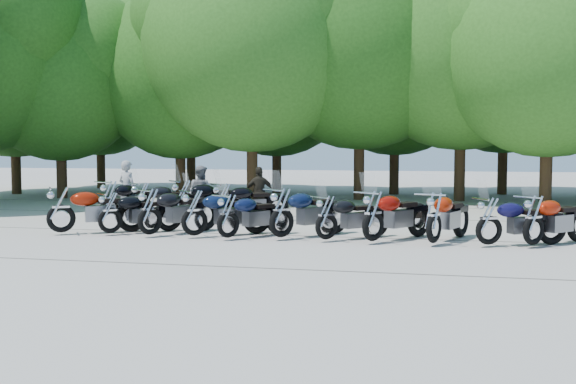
% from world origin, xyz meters
% --- Properties ---
extents(ground, '(90.00, 90.00, 0.00)m').
position_xyz_m(ground, '(0.00, 0.00, 0.00)').
color(ground, gray).
rests_on(ground, ground).
extents(tree_0, '(7.50, 7.50, 9.21)m').
position_xyz_m(tree_0, '(-15.42, 12.98, 5.45)').
color(tree_0, '#3A2614').
rests_on(tree_0, ground).
extents(tree_1, '(6.97, 6.97, 8.55)m').
position_xyz_m(tree_1, '(-12.04, 11.24, 5.06)').
color(tree_1, '#3A2614').
rests_on(tree_1, ground).
extents(tree_2, '(7.31, 7.31, 8.97)m').
position_xyz_m(tree_2, '(-7.25, 12.84, 5.31)').
color(tree_2, '#3A2614').
rests_on(tree_2, ground).
extents(tree_3, '(8.70, 8.70, 10.67)m').
position_xyz_m(tree_3, '(-3.57, 11.24, 6.32)').
color(tree_3, '#3A2614').
rests_on(tree_3, ground).
extents(tree_4, '(9.13, 9.13, 11.20)m').
position_xyz_m(tree_4, '(0.54, 13.09, 6.64)').
color(tree_4, '#3A2614').
rests_on(tree_4, ground).
extents(tree_5, '(9.04, 9.04, 11.10)m').
position_xyz_m(tree_5, '(4.61, 13.20, 6.57)').
color(tree_5, '#3A2614').
rests_on(tree_5, ground).
extents(tree_6, '(8.00, 8.00, 9.82)m').
position_xyz_m(tree_6, '(7.55, 10.82, 5.81)').
color(tree_6, '#3A2614').
rests_on(tree_6, ground).
extents(tree_9, '(7.59, 7.59, 9.32)m').
position_xyz_m(tree_9, '(-13.53, 17.59, 5.52)').
color(tree_9, '#3A2614').
rests_on(tree_9, ground).
extents(tree_10, '(7.78, 7.78, 9.55)m').
position_xyz_m(tree_10, '(-8.29, 16.97, 5.66)').
color(tree_10, '#3A2614').
rests_on(tree_10, ground).
extents(tree_11, '(7.56, 7.56, 9.28)m').
position_xyz_m(tree_11, '(-3.76, 16.43, 5.49)').
color(tree_11, '#3A2614').
rests_on(tree_11, ground).
extents(tree_12, '(7.88, 7.88, 9.67)m').
position_xyz_m(tree_12, '(1.80, 16.47, 5.72)').
color(tree_12, '#3A2614').
rests_on(tree_12, ground).
extents(tree_13, '(8.31, 8.31, 10.20)m').
position_xyz_m(tree_13, '(6.69, 17.47, 6.04)').
color(tree_13, '#3A2614').
rests_on(tree_13, ground).
extents(motorcycle_0, '(2.46, 1.96, 1.38)m').
position_xyz_m(motorcycle_0, '(-5.63, 0.38, 0.69)').
color(motorcycle_0, maroon).
rests_on(motorcycle_0, ground).
extents(motorcycle_1, '(2.03, 2.00, 1.23)m').
position_xyz_m(motorcycle_1, '(-4.38, 0.58, 0.62)').
color(motorcycle_1, black).
rests_on(motorcycle_1, ground).
extents(motorcycle_2, '(1.89, 2.44, 1.36)m').
position_xyz_m(motorcycle_2, '(-3.26, 0.48, 0.68)').
color(motorcycle_2, black).
rests_on(motorcycle_2, ground).
extents(motorcycle_3, '(2.26, 2.10, 1.34)m').
position_xyz_m(motorcycle_3, '(-2.13, 0.54, 0.67)').
color(motorcycle_3, '#0B1734').
rests_on(motorcycle_3, ground).
extents(motorcycle_4, '(1.84, 2.19, 1.25)m').
position_xyz_m(motorcycle_4, '(-1.22, 0.38, 0.62)').
color(motorcycle_4, black).
rests_on(motorcycle_4, ground).
extents(motorcycle_5, '(2.13, 2.43, 1.41)m').
position_xyz_m(motorcycle_5, '(0.02, 0.66, 0.70)').
color(motorcycle_5, '#0B1532').
rests_on(motorcycle_5, ground).
extents(motorcycle_6, '(2.00, 2.04, 1.24)m').
position_xyz_m(motorcycle_6, '(1.12, 0.58, 0.62)').
color(motorcycle_6, black).
rests_on(motorcycle_6, ground).
extents(motorcycle_7, '(2.01, 2.45, 1.39)m').
position_xyz_m(motorcycle_7, '(2.22, 0.49, 0.69)').
color(motorcycle_7, '#7C0A04').
rests_on(motorcycle_7, ground).
extents(motorcycle_8, '(1.59, 2.53, 1.37)m').
position_xyz_m(motorcycle_8, '(3.58, 0.47, 0.69)').
color(motorcycle_8, '#9D1D05').
rests_on(motorcycle_8, ground).
extents(motorcycle_9, '(2.31, 1.62, 1.27)m').
position_xyz_m(motorcycle_9, '(4.78, 0.52, 0.63)').
color(motorcycle_9, '#0E0B34').
rests_on(motorcycle_9, ground).
extents(motorcycle_10, '(2.14, 2.18, 1.33)m').
position_xyz_m(motorcycle_10, '(5.74, 0.63, 0.66)').
color(motorcycle_10, '#941805').
rests_on(motorcycle_10, ground).
extents(motorcycle_11, '(1.61, 2.55, 1.38)m').
position_xyz_m(motorcycle_11, '(-5.79, 3.33, 0.69)').
color(motorcycle_11, black).
rests_on(motorcycle_11, ground).
extents(motorcycle_12, '(2.18, 2.24, 1.36)m').
position_xyz_m(motorcycle_12, '(-4.65, 3.10, 0.68)').
color(motorcycle_12, black).
rests_on(motorcycle_12, ground).
extents(motorcycle_13, '(2.41, 2.33, 1.45)m').
position_xyz_m(motorcycle_13, '(-3.44, 3.19, 0.73)').
color(motorcycle_13, black).
rests_on(motorcycle_13, ground).
extents(motorcycle_14, '(2.27, 2.14, 1.35)m').
position_xyz_m(motorcycle_14, '(-2.28, 3.34, 0.68)').
color(motorcycle_14, black).
rests_on(motorcycle_14, ground).
extents(rider_0, '(0.76, 0.62, 1.80)m').
position_xyz_m(rider_0, '(-5.68, 4.28, 0.90)').
color(rider_0, gray).
rests_on(rider_0, ground).
extents(rider_1, '(0.96, 0.84, 1.65)m').
position_xyz_m(rider_1, '(-3.38, 4.51, 0.83)').
color(rider_1, gray).
rests_on(rider_1, ground).
extents(rider_2, '(1.02, 0.72, 1.61)m').
position_xyz_m(rider_2, '(-1.66, 5.06, 0.81)').
color(rider_2, black).
rests_on(rider_2, ground).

